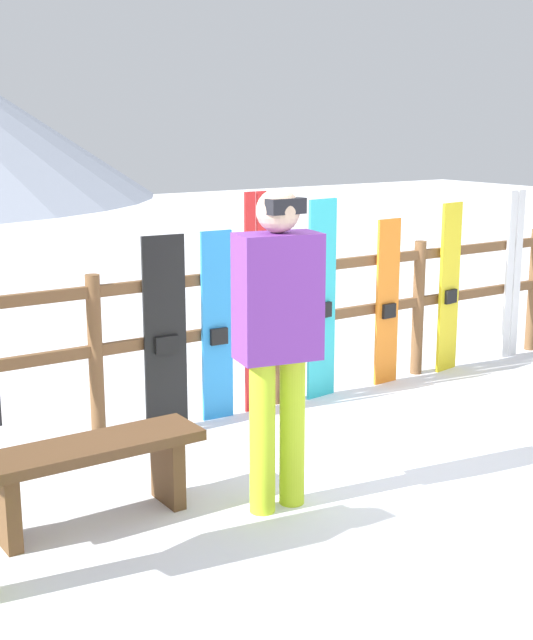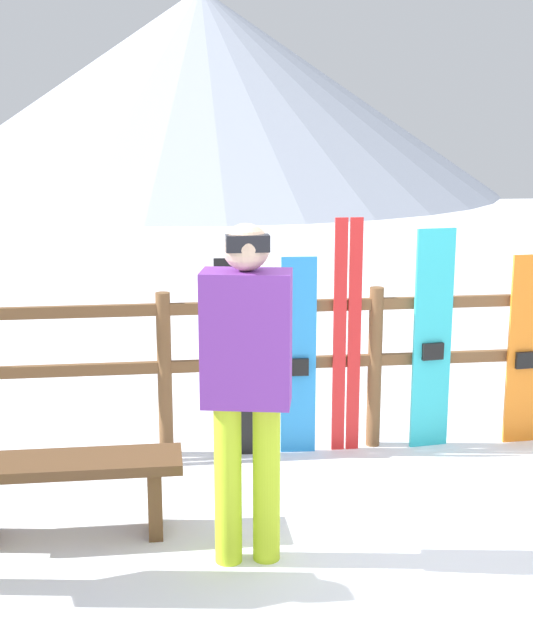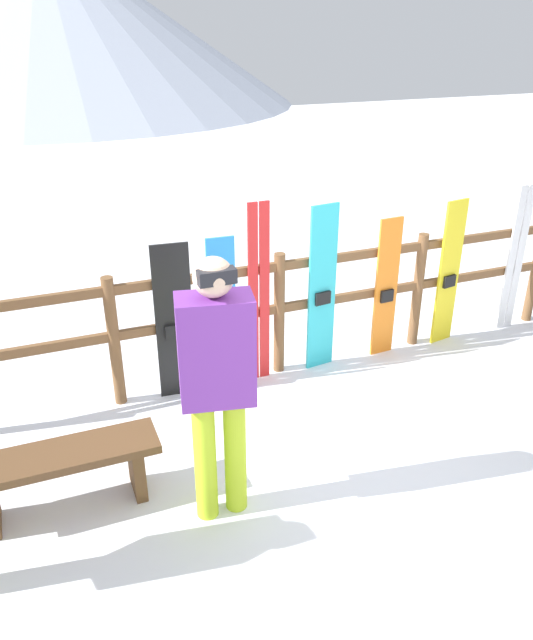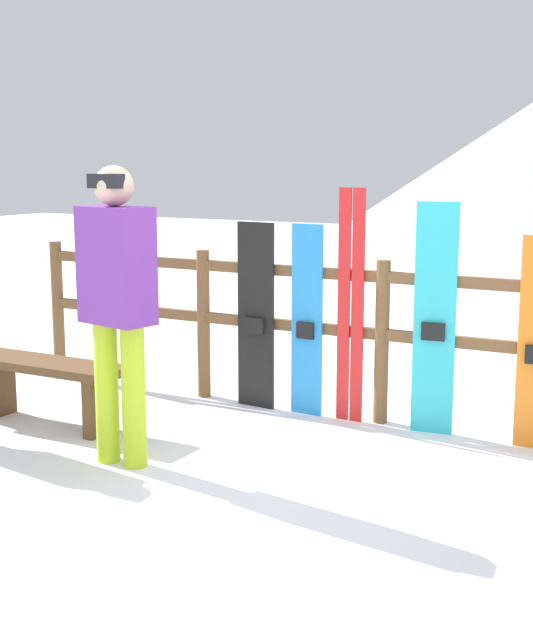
% 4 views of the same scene
% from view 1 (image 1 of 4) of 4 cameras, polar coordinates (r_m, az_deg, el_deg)
% --- Properties ---
extents(ground_plane, '(40.00, 40.00, 0.00)m').
position_cam_1_polar(ground_plane, '(5.80, 10.27, -9.56)').
color(ground_plane, white).
extents(fence, '(6.06, 0.10, 1.17)m').
position_cam_1_polar(fence, '(6.85, 0.61, 0.28)').
color(fence, brown).
rests_on(fence, ground).
extents(bench, '(1.27, 0.36, 0.47)m').
position_cam_1_polar(bench, '(5.01, -11.24, -9.05)').
color(bench, brown).
rests_on(bench, ground).
extents(person_purple, '(0.50, 0.34, 1.82)m').
position_cam_1_polar(person_purple, '(4.89, 0.73, -0.46)').
color(person_purple, '#B7D826').
rests_on(person_purple, ground).
extents(snowboard_black_stripe, '(0.32, 0.07, 1.40)m').
position_cam_1_polar(snowboard_black_stripe, '(6.30, -6.51, -0.94)').
color(snowboard_black_stripe, black).
rests_on(snowboard_black_stripe, ground).
extents(snowboard_blue, '(0.25, 0.06, 1.40)m').
position_cam_1_polar(snowboard_blue, '(6.50, -3.18, -0.45)').
color(snowboard_blue, '#288CE0').
rests_on(snowboard_blue, ground).
extents(ski_pair_red, '(0.19, 0.02, 1.67)m').
position_cam_1_polar(ski_pair_red, '(6.65, -0.67, 1.07)').
color(ski_pair_red, red).
rests_on(ski_pair_red, ground).
extents(snowboard_cyan, '(0.29, 0.08, 1.58)m').
position_cam_1_polar(snowboard_cyan, '(7.01, 3.56, 1.26)').
color(snowboard_cyan, '#2DBFCC').
rests_on(snowboard_cyan, ground).
extents(snowboard_orange, '(0.25, 0.07, 1.39)m').
position_cam_1_polar(snowboard_orange, '(7.46, 7.74, 1.10)').
color(snowboard_orange, orange).
rests_on(snowboard_orange, ground).
extents(snowboard_yellow, '(0.27, 0.09, 1.48)m').
position_cam_1_polar(snowboard_yellow, '(7.93, 11.61, 2.01)').
color(snowboard_yellow, yellow).
rests_on(snowboard_yellow, ground).
extents(ski_pair_white, '(0.20, 0.02, 1.55)m').
position_cam_1_polar(ski_pair_white, '(8.53, 15.50, 2.81)').
color(ski_pair_white, white).
rests_on(ski_pair_white, ground).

